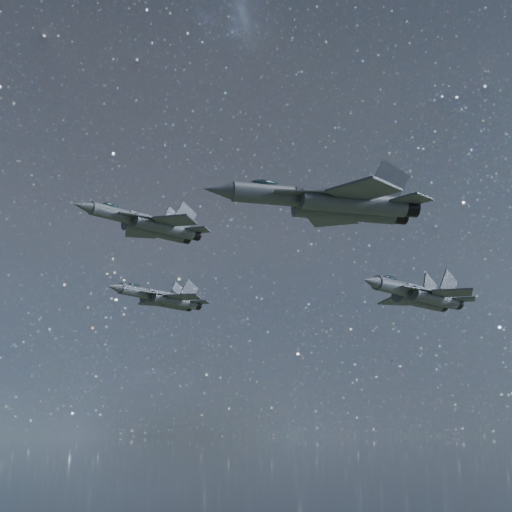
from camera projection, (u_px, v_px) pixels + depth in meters
jet_lead at (149, 224)px, 73.11m from camera, size 15.38×10.54×3.86m
jet_left at (162, 298)px, 102.99m from camera, size 17.35×11.62×4.39m
jet_right at (332, 202)px, 63.18m from camera, size 20.21×13.61×5.10m
jet_slot at (419, 295)px, 91.40m from camera, size 20.41×13.95×5.12m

